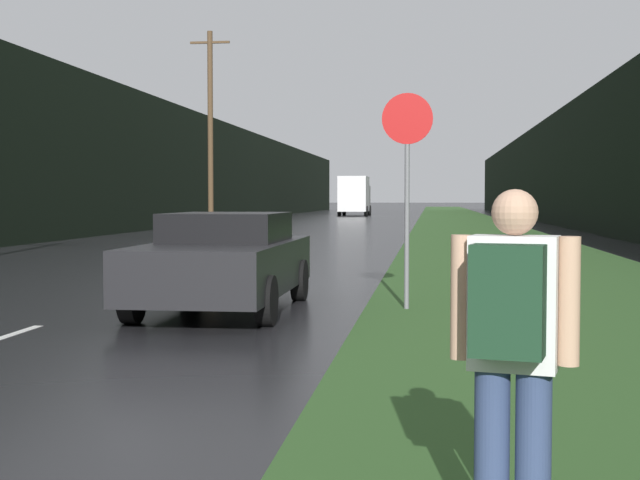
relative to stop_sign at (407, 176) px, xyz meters
name	(u,v)px	position (x,y,z in m)	size (l,w,h in m)	color
grass_verge	(477,233)	(2.40, 27.84, -1.89)	(6.00, 240.00, 0.02)	#2D5123
lane_stripe_c	(168,284)	(-4.51, 3.36, -1.90)	(0.12, 3.00, 0.01)	silver
lane_stripe_d	(246,258)	(-4.51, 10.36, -1.90)	(0.12, 3.00, 0.01)	silver
lane_stripe_e	(288,244)	(-4.51, 17.36, -1.90)	(0.12, 3.00, 0.01)	silver
treeline_far_side	(176,168)	(-14.42, 37.84, 1.45)	(2.00, 140.00, 6.69)	black
treeline_near_side	(579,167)	(8.40, 37.84, 1.38)	(2.00, 140.00, 6.55)	black
utility_pole_far	(210,130)	(-9.53, 26.59, 2.75)	(1.80, 0.24, 9.04)	#4C3823
stop_sign	(407,176)	(0.00, 0.00, 0.00)	(0.72, 0.07, 3.07)	slate
hitchhiker_with_backpack	(512,346)	(0.70, -8.67, -0.96)	(0.56, 0.46, 1.63)	navy
car_passing_near	(225,260)	(-2.55, -0.37, -1.19)	(1.93, 4.51, 1.38)	black
delivery_truck	(355,195)	(-6.46, 66.83, -0.09)	(2.61, 6.83, 3.48)	gray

